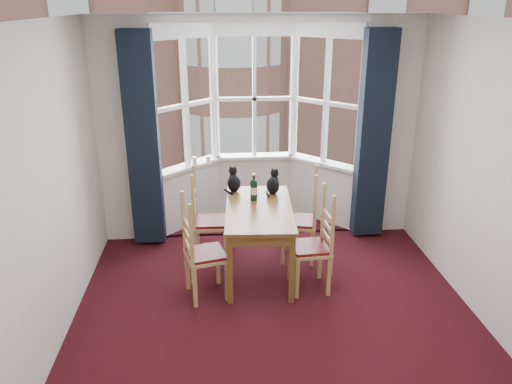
{
  "coord_description": "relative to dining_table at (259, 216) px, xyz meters",
  "views": [
    {
      "loc": [
        -0.53,
        -3.84,
        2.94
      ],
      "look_at": [
        -0.14,
        1.05,
        1.05
      ],
      "focal_mm": 35.0,
      "sensor_mm": 36.0,
      "label": 1
    }
  ],
  "objects": [
    {
      "name": "curtain_left",
      "position": [
        -1.33,
        0.85,
        0.65
      ],
      "size": [
        0.38,
        0.22,
        2.6
      ],
      "primitive_type": "cube",
      "color": "black",
      "rests_on": "floor"
    },
    {
      "name": "chair_right_near",
      "position": [
        0.6,
        -0.39,
        -0.22
      ],
      "size": [
        0.42,
        0.44,
        0.92
      ],
      "color": "tan",
      "rests_on": "floor"
    },
    {
      "name": "chair_right_far",
      "position": [
        0.59,
        0.27,
        -0.22
      ],
      "size": [
        0.48,
        0.5,
        0.92
      ],
      "color": "tan",
      "rests_on": "floor"
    },
    {
      "name": "chair_left_near",
      "position": [
        -0.68,
        -0.47,
        -0.22
      ],
      "size": [
        0.49,
        0.51,
        0.92
      ],
      "color": "tan",
      "rests_on": "floor"
    },
    {
      "name": "tenement_building",
      "position": [
        0.09,
        12.8,
        0.9
      ],
      "size": [
        18.4,
        7.8,
        15.2
      ],
      "color": "#9E6451",
      "rests_on": "street"
    },
    {
      "name": "wall_left",
      "position": [
        -1.91,
        -1.22,
        0.7
      ],
      "size": [
        0.0,
        4.5,
        4.5
      ],
      "primitive_type": "plane",
      "rotation": [
        1.57,
        0.0,
        1.57
      ],
      "color": "silver",
      "rests_on": "floor"
    },
    {
      "name": "cat_left",
      "position": [
        -0.26,
        0.54,
        0.22
      ],
      "size": [
        0.18,
        0.24,
        0.3
      ],
      "color": "black",
      "rests_on": "dining_table"
    },
    {
      "name": "street",
      "position": [
        0.09,
        31.03,
        -6.7
      ],
      "size": [
        80.0,
        80.0,
        0.0
      ],
      "primitive_type": "plane",
      "color": "#333335",
      "rests_on": "ground"
    },
    {
      "name": "dining_table",
      "position": [
        0.0,
        0.0,
        0.0
      ],
      "size": [
        0.8,
        1.4,
        0.8
      ],
      "color": "brown",
      "rests_on": "floor"
    },
    {
      "name": "floor",
      "position": [
        0.09,
        -1.22,
        -0.7
      ],
      "size": [
        4.5,
        4.5,
        0.0
      ],
      "primitive_type": "plane",
      "color": "black",
      "rests_on": "ground"
    },
    {
      "name": "wine_bottle",
      "position": [
        -0.04,
        0.22,
        0.25
      ],
      "size": [
        0.08,
        0.08,
        0.32
      ],
      "color": "black",
      "rests_on": "dining_table"
    },
    {
      "name": "chair_left_far",
      "position": [
        -0.64,
        0.36,
        -0.22
      ],
      "size": [
        0.41,
        0.43,
        0.92
      ],
      "color": "tan",
      "rests_on": "floor"
    },
    {
      "name": "curtain_right",
      "position": [
        1.51,
        0.85,
        0.65
      ],
      "size": [
        0.38,
        0.22,
        2.6
      ],
      "primitive_type": "cube",
      "color": "black",
      "rests_on": "floor"
    },
    {
      "name": "candle_tall",
      "position": [
        -0.75,
        1.38,
        0.23
      ],
      "size": [
        0.06,
        0.06,
        0.11
      ],
      "primitive_type": "cylinder",
      "color": "white",
      "rests_on": "bay_window"
    },
    {
      "name": "wall_back_pier_right",
      "position": [
        1.74,
        1.03,
        0.7
      ],
      "size": [
        0.7,
        0.12,
        2.8
      ],
      "primitive_type": "cube",
      "color": "silver",
      "rests_on": "floor"
    },
    {
      "name": "candle_short",
      "position": [
        -0.56,
        1.41,
        0.23
      ],
      "size": [
        0.06,
        0.06,
        0.11
      ],
      "primitive_type": "cylinder",
      "color": "white",
      "rests_on": "bay_window"
    },
    {
      "name": "ceiling",
      "position": [
        0.09,
        -1.22,
        2.1
      ],
      "size": [
        4.5,
        4.5,
        0.0
      ],
      "primitive_type": "plane",
      "rotation": [
        3.14,
        0.0,
        0.0
      ],
      "color": "white",
      "rests_on": "floor"
    },
    {
      "name": "bay_window",
      "position": [
        0.09,
        1.54,
        0.7
      ],
      "size": [
        2.76,
        0.94,
        2.8
      ],
      "color": "white",
      "rests_on": "floor"
    },
    {
      "name": "wall_right",
      "position": [
        2.09,
        -1.22,
        0.7
      ],
      "size": [
        0.0,
        4.5,
        4.5
      ],
      "primitive_type": "plane",
      "rotation": [
        1.57,
        0.0,
        -1.57
      ],
      "color": "silver",
      "rests_on": "floor"
    },
    {
      "name": "wall_back_pier_left",
      "position": [
        -1.56,
        1.03,
        0.7
      ],
      "size": [
        0.7,
        0.12,
        2.8
      ],
      "primitive_type": "cube",
      "color": "silver",
      "rests_on": "floor"
    },
    {
      "name": "cat_right",
      "position": [
        0.2,
        0.43,
        0.22
      ],
      "size": [
        0.22,
        0.25,
        0.3
      ],
      "color": "black",
      "rests_on": "dining_table"
    }
  ]
}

